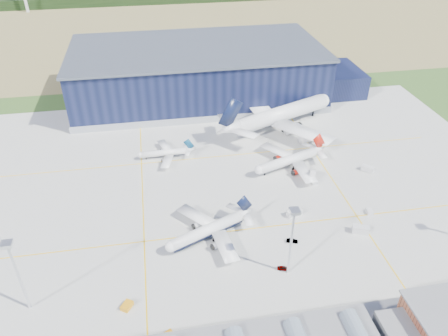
% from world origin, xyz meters
% --- Properties ---
extents(ground, '(600.00, 600.00, 0.00)m').
position_xyz_m(ground, '(0.00, 0.00, 0.00)').
color(ground, '#284B1C').
rests_on(ground, ground).
extents(apron, '(220.00, 160.00, 0.08)m').
position_xyz_m(apron, '(0.00, 10.00, 0.03)').
color(apron, '#A9A9A3').
rests_on(apron, ground).
extents(farmland, '(600.00, 220.00, 0.01)m').
position_xyz_m(farmland, '(0.00, 220.00, 0.00)').
color(farmland, olive).
rests_on(farmland, ground).
extents(hangar, '(145.00, 62.00, 26.10)m').
position_xyz_m(hangar, '(2.81, 94.80, 11.62)').
color(hangar, black).
rests_on(hangar, ground).
extents(light_mast_west, '(2.60, 2.60, 23.00)m').
position_xyz_m(light_mast_west, '(-60.00, -30.00, 15.43)').
color(light_mast_west, silver).
rests_on(light_mast_west, ground).
extents(light_mast_center, '(2.60, 2.60, 23.00)m').
position_xyz_m(light_mast_center, '(10.00, -30.00, 15.43)').
color(light_mast_center, silver).
rests_on(light_mast_center, ground).
extents(airliner_navy, '(42.27, 41.92, 10.51)m').
position_xyz_m(airliner_navy, '(-10.56, -12.00, 5.26)').
color(airliner_navy, white).
rests_on(airliner_navy, ground).
extents(airliner_red, '(42.54, 42.10, 10.93)m').
position_xyz_m(airliner_red, '(25.65, 22.00, 5.46)').
color(airliner_red, white).
rests_on(airliner_red, ground).
extents(airliner_widebody, '(81.87, 81.16, 20.43)m').
position_xyz_m(airliner_widebody, '(32.61, 55.00, 10.21)').
color(airliner_widebody, white).
rests_on(airliner_widebody, ground).
extents(airliner_regional, '(23.28, 22.78, 7.53)m').
position_xyz_m(airliner_regional, '(-20.82, 37.75, 3.76)').
color(airliner_regional, white).
rests_on(airliner_regional, ground).
extents(gse_tug_b, '(3.62, 3.92, 1.41)m').
position_xyz_m(gse_tug_b, '(-34.97, -34.49, 0.71)').
color(gse_tug_b, orange).
rests_on(gse_tug_b, ground).
extents(gse_van_a, '(5.43, 3.42, 2.20)m').
position_xyz_m(gse_van_a, '(19.58, -5.87, 1.10)').
color(gse_van_a, silver).
rests_on(gse_van_a, ground).
extents(gse_cart_a, '(2.23, 3.05, 1.23)m').
position_xyz_m(gse_cart_a, '(44.80, -9.21, 0.61)').
color(gse_cart_a, silver).
rests_on(gse_cart_a, ground).
extents(gse_van_b, '(4.77, 4.90, 2.15)m').
position_xyz_m(gse_van_b, '(55.43, 14.64, 1.08)').
color(gse_van_b, silver).
rests_on(gse_van_b, ground).
extents(gse_cart_b, '(3.63, 3.39, 1.31)m').
position_xyz_m(gse_cart_b, '(31.97, 14.93, 0.66)').
color(gse_cart_b, silver).
rests_on(gse_cart_b, ground).
extents(gse_van_c, '(5.73, 4.28, 2.48)m').
position_xyz_m(gse_van_c, '(37.60, -17.71, 1.24)').
color(gse_van_c, silver).
rests_on(gse_van_c, ground).
extents(airstair, '(3.95, 5.58, 3.32)m').
position_xyz_m(airstair, '(32.43, 12.58, 1.66)').
color(airstair, silver).
rests_on(airstair, ground).
extents(car_a, '(3.71, 2.27, 1.18)m').
position_xyz_m(car_a, '(9.08, -28.69, 0.59)').
color(car_a, '#99999E').
rests_on(car_a, ground).
extents(car_b, '(3.75, 2.32, 1.17)m').
position_xyz_m(car_b, '(14.99, -18.24, 0.58)').
color(car_b, '#99999E').
rests_on(car_b, ground).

